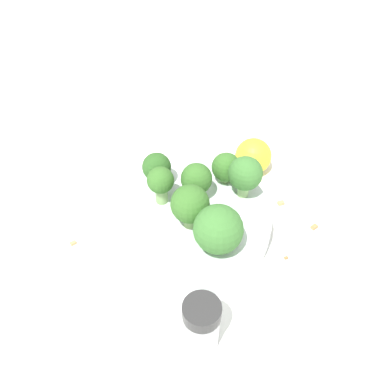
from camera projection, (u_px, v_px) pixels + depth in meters
The scene contains 16 objects.
ground_plane at pixel (192, 232), 0.53m from camera, with size 3.00×3.00×0.00m, color white.
bowl at pixel (192, 221), 0.51m from camera, with size 0.21×0.21×0.05m, color silver.
broccoli_floret_0 at pixel (157, 168), 0.52m from camera, with size 0.04×0.04×0.05m.
broccoli_floret_1 at pixel (161, 182), 0.48m from camera, with size 0.04×0.04×0.06m.
broccoli_floret_2 at pixel (218, 229), 0.43m from camera, with size 0.06×0.06×0.06m.
broccoli_floret_3 at pixel (190, 205), 0.45m from camera, with size 0.05×0.05×0.06m.
broccoli_floret_4 at pixel (196, 179), 0.49m from camera, with size 0.04×0.04×0.05m.
broccoli_floret_5 at pixel (245, 174), 0.49m from camera, with size 0.05×0.05×0.06m.
broccoli_floret_6 at pixel (226, 167), 0.52m from camera, with size 0.04×0.04×0.05m.
pepper_shaker at pixel (201, 325), 0.39m from camera, with size 0.04×0.04×0.07m.
lemon_wedge at pixel (253, 156), 0.61m from camera, with size 0.06×0.06×0.06m, color yellow.
almond_crumb_0 at pixel (151, 157), 0.65m from camera, with size 0.01×0.01×0.01m, color #AD7F4C.
almond_crumb_1 at pixel (286, 257), 0.49m from camera, with size 0.01×0.00×0.01m, color olive.
almond_crumb_2 at pixel (281, 202), 0.56m from camera, with size 0.01×0.01×0.01m, color tan.
almond_crumb_3 at pixel (73, 242), 0.51m from camera, with size 0.01×0.01×0.01m, color tan.
almond_crumb_4 at pixel (315, 226), 0.53m from camera, with size 0.01×0.01×0.01m, color #AD7F4C.
Camera 1 is at (-0.21, -0.28, 0.40)m, focal length 35.00 mm.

